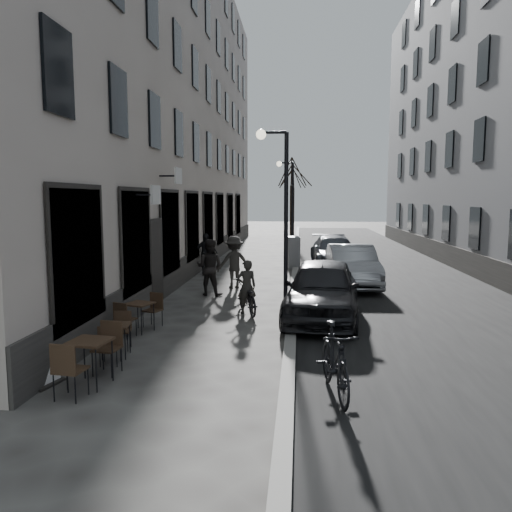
# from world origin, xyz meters

# --- Properties ---
(ground) EXTENTS (120.00, 120.00, 0.00)m
(ground) POSITION_xyz_m (0.00, 0.00, 0.00)
(ground) COLOR #3B3835
(ground) RESTS_ON ground
(road) EXTENTS (7.30, 60.00, 0.00)m
(road) POSITION_xyz_m (3.85, 16.00, 0.00)
(road) COLOR black
(road) RESTS_ON ground
(kerb) EXTENTS (0.25, 60.00, 0.12)m
(kerb) POSITION_xyz_m (0.20, 16.00, 0.06)
(kerb) COLOR gray
(kerb) RESTS_ON ground
(building_left) EXTENTS (4.00, 35.00, 16.00)m
(building_left) POSITION_xyz_m (-6.00, 16.50, 8.00)
(building_left) COLOR #A79A8C
(building_left) RESTS_ON ground
(building_right) EXTENTS (4.00, 35.00, 16.00)m
(building_right) POSITION_xyz_m (9.50, 16.50, 8.00)
(building_right) COLOR gray
(building_right) RESTS_ON ground
(streetlamp_near) EXTENTS (0.90, 0.28, 5.09)m
(streetlamp_near) POSITION_xyz_m (-0.17, 6.00, 3.16)
(streetlamp_near) COLOR black
(streetlamp_near) RESTS_ON ground
(streetlamp_far) EXTENTS (0.90, 0.28, 5.09)m
(streetlamp_far) POSITION_xyz_m (-0.17, 18.00, 3.16)
(streetlamp_far) COLOR black
(streetlamp_far) RESTS_ON ground
(tree_near) EXTENTS (2.40, 2.40, 5.70)m
(tree_near) POSITION_xyz_m (-0.10, 21.00, 4.66)
(tree_near) COLOR black
(tree_near) RESTS_ON ground
(tree_far) EXTENTS (2.40, 2.40, 5.70)m
(tree_far) POSITION_xyz_m (-0.10, 27.00, 4.66)
(tree_far) COLOR black
(tree_far) RESTS_ON ground
(bistro_set_a) EXTENTS (0.73, 1.64, 0.95)m
(bistro_set_a) POSITION_xyz_m (-3.19, 0.11, 0.49)
(bistro_set_a) COLOR #2F2115
(bistro_set_a) RESTS_ON ground
(bistro_set_b) EXTENTS (0.61, 1.38, 0.79)m
(bistro_set_b) POSITION_xyz_m (-3.32, 1.68, 0.41)
(bistro_set_b) COLOR #2F2115
(bistro_set_b) RESTS_ON ground
(bistro_set_c) EXTENTS (0.85, 1.47, 0.84)m
(bistro_set_c) POSITION_xyz_m (-3.45, 3.57, 0.43)
(bistro_set_c) COLOR #2F2115
(bistro_set_c) RESTS_ON ground
(sign_board) EXTENTS (0.50, 0.67, 1.06)m
(sign_board) POSITION_xyz_m (-4.01, 0.05, 0.43)
(sign_board) COLOR black
(sign_board) RESTS_ON ground
(utility_cabinet) EXTENTS (0.65, 1.03, 1.45)m
(utility_cabinet) POSITION_xyz_m (0.10, 14.96, 0.73)
(utility_cabinet) COLOR slate
(utility_cabinet) RESTS_ON ground
(bicycle) EXTENTS (1.19, 1.87, 0.93)m
(bicycle) POSITION_xyz_m (-1.08, 5.73, 0.46)
(bicycle) COLOR black
(bicycle) RESTS_ON ground
(cyclist_rider) EXTENTS (0.64, 0.53, 1.52)m
(cyclist_rider) POSITION_xyz_m (-1.08, 5.73, 0.76)
(cyclist_rider) COLOR #282622
(cyclist_rider) RESTS_ON ground
(pedestrian_near) EXTENTS (1.04, 0.89, 1.87)m
(pedestrian_near) POSITION_xyz_m (-2.58, 8.22, 0.94)
(pedestrian_near) COLOR black
(pedestrian_near) RESTS_ON ground
(pedestrian_mid) EXTENTS (1.37, 1.06, 1.86)m
(pedestrian_mid) POSITION_xyz_m (-1.95, 9.64, 0.93)
(pedestrian_mid) COLOR #282723
(pedestrian_mid) RESTS_ON ground
(pedestrian_far) EXTENTS (1.10, 0.76, 1.73)m
(pedestrian_far) POSITION_xyz_m (-3.60, 12.90, 0.87)
(pedestrian_far) COLOR black
(pedestrian_far) RESTS_ON ground
(car_near) EXTENTS (2.33, 4.85, 1.60)m
(car_near) POSITION_xyz_m (1.00, 5.27, 0.80)
(car_near) COLOR black
(car_near) RESTS_ON ground
(car_mid) EXTENTS (1.75, 4.61, 1.50)m
(car_mid) POSITION_xyz_m (2.30, 10.39, 0.75)
(car_mid) COLOR #9A9DA2
(car_mid) RESTS_ON ground
(car_far) EXTENTS (2.29, 4.98, 1.41)m
(car_far) POSITION_xyz_m (2.02, 15.60, 0.71)
(car_far) COLOR #3F424B
(car_far) RESTS_ON ground
(moped) EXTENTS (0.83, 1.99, 1.16)m
(moped) POSITION_xyz_m (0.98, 0.04, 0.58)
(moped) COLOR black
(moped) RESTS_ON ground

